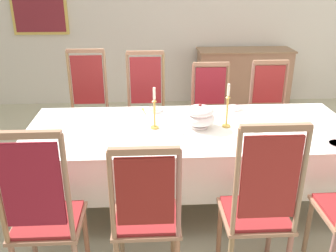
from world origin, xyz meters
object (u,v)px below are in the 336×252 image
(chair_north_c, at_px, (211,110))
(spoon_secondary, at_px, (143,110))
(chair_south_a, at_px, (43,213))
(bowl_far_right, at_px, (233,108))
(candlestick_west, at_px, (154,112))
(dining_table, at_px, (190,135))
(chair_north_d, at_px, (270,108))
(candlestick_east, at_px, (227,110))
(bowl_near_right, at_px, (155,109))
(chair_south_b, at_px, (146,214))
(spoon_primary, at_px, (27,149))
(chair_north_a, at_px, (88,107))
(chair_south_c, at_px, (259,205))
(chair_north_b, at_px, (146,107))
(sideboard, at_px, (243,78))
(soup_tureen, at_px, (200,116))
(bowl_near_left, at_px, (42,148))

(chair_north_c, relative_size, spoon_secondary, 6.12)
(chair_south_a, xyz_separation_m, bowl_far_right, (1.48, 1.38, 0.16))
(chair_south_a, relative_size, candlestick_west, 3.37)
(dining_table, bearing_deg, chair_north_d, 43.21)
(candlestick_east, bearing_deg, chair_north_c, 88.06)
(bowl_near_right, bearing_deg, dining_table, -54.14)
(chair_south_a, xyz_separation_m, chair_south_b, (0.64, 0.01, -0.04))
(chair_north_c, distance_m, bowl_near_right, 0.86)
(spoon_primary, bearing_deg, chair_north_a, 78.57)
(bowl_far_right, bearing_deg, chair_north_d, 43.70)
(chair_south_c, bearing_deg, chair_north_b, 110.76)
(chair_south_a, distance_m, sideboard, 4.16)
(chair_south_c, bearing_deg, candlestick_west, 124.11)
(chair_south_c, xyz_separation_m, spoon_primary, (-1.62, 0.60, 0.15))
(chair_north_d, distance_m, spoon_secondary, 1.52)
(dining_table, relative_size, chair_north_d, 2.56)
(bowl_far_right, xyz_separation_m, spoon_primary, (-1.74, -0.78, -0.01))
(candlestick_west, relative_size, sideboard, 0.25)
(chair_south_b, xyz_separation_m, soup_tureen, (0.46, 0.95, 0.29))
(chair_south_a, relative_size, chair_south_b, 1.10)
(chair_south_b, height_order, bowl_far_right, chair_south_b)
(chair_south_c, height_order, chair_north_c, chair_south_c)
(chair_south_c, bearing_deg, bowl_far_right, 84.92)
(candlestick_east, distance_m, spoon_secondary, 0.86)
(spoon_secondary, bearing_deg, chair_south_a, -126.23)
(chair_south_a, bearing_deg, candlestick_east, 35.71)
(chair_south_c, bearing_deg, chair_north_d, 70.64)
(sideboard, bearing_deg, chair_north_a, 37.79)
(chair_south_a, xyz_separation_m, chair_north_a, (-0.00, 1.91, 0.01))
(chair_south_c, relative_size, candlestick_east, 3.21)
(candlestick_west, distance_m, bowl_near_left, 0.94)
(soup_tureen, xyz_separation_m, bowl_near_right, (-0.38, 0.42, -0.09))
(chair_north_b, height_order, chair_north_c, chair_north_b)
(chair_north_a, distance_m, bowl_far_right, 1.58)
(chair_south_c, bearing_deg, spoon_primary, 159.56)
(chair_north_b, bearing_deg, chair_north_c, 179.35)
(dining_table, bearing_deg, candlestick_west, 180.00)
(chair_south_b, distance_m, sideboard, 3.87)
(soup_tureen, height_order, bowl_near_right, soup_tureen)
(candlestick_west, distance_m, bowl_near_right, 0.44)
(chair_south_a, height_order, chair_north_c, chair_south_a)
(chair_south_b, xyz_separation_m, chair_north_b, (-0.00, 1.90, 0.03))
(bowl_far_right, bearing_deg, chair_south_a, -137.05)
(bowl_near_left, xyz_separation_m, sideboard, (2.27, 2.99, -0.33))
(bowl_near_right, bearing_deg, candlestick_west, -90.97)
(bowl_near_left, height_order, bowl_far_right, bowl_near_left)
(candlestick_east, relative_size, bowl_near_right, 2.58)
(chair_north_b, relative_size, spoon_primary, 6.77)
(chair_south_a, relative_size, candlestick_east, 3.18)
(chair_south_a, xyz_separation_m, chair_north_d, (2.03, 1.90, -0.04))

